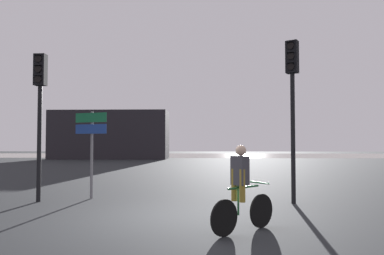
# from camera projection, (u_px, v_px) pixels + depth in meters

# --- Properties ---
(ground_plane) EXTENTS (120.00, 120.00, 0.00)m
(ground_plane) POSITION_uv_depth(u_px,v_px,m) (161.00, 218.00, 8.27)
(ground_plane) COLOR black
(water_strip) EXTENTS (80.00, 16.00, 0.01)m
(water_strip) POSITION_uv_depth(u_px,v_px,m) (198.00, 155.00, 47.66)
(water_strip) COLOR #9E937F
(water_strip) RESTS_ON ground
(distant_building) EXTENTS (11.66, 4.00, 4.84)m
(distant_building) POSITION_uv_depth(u_px,v_px,m) (110.00, 135.00, 38.08)
(distant_building) COLOR black
(distant_building) RESTS_ON ground
(traffic_light_near_right) EXTENTS (0.40, 0.42, 4.48)m
(traffic_light_near_right) POSITION_uv_depth(u_px,v_px,m) (292.00, 90.00, 10.31)
(traffic_light_near_right) COLOR black
(traffic_light_near_right) RESTS_ON ground
(traffic_light_near_left) EXTENTS (0.33, 0.35, 4.19)m
(traffic_light_near_left) POSITION_uv_depth(u_px,v_px,m) (40.00, 98.00, 10.61)
(traffic_light_near_left) COLOR black
(traffic_light_near_left) RESTS_ON ground
(direction_sign_post) EXTENTS (1.04, 0.41, 2.60)m
(direction_sign_post) POSITION_uv_depth(u_px,v_px,m) (91.00, 138.00, 11.15)
(direction_sign_post) COLOR slate
(direction_sign_post) RESTS_ON ground
(cyclist) EXTENTS (1.27, 1.20, 1.62)m
(cyclist) POSITION_uv_depth(u_px,v_px,m) (241.00, 188.00, 6.95)
(cyclist) COLOR black
(cyclist) RESTS_ON ground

